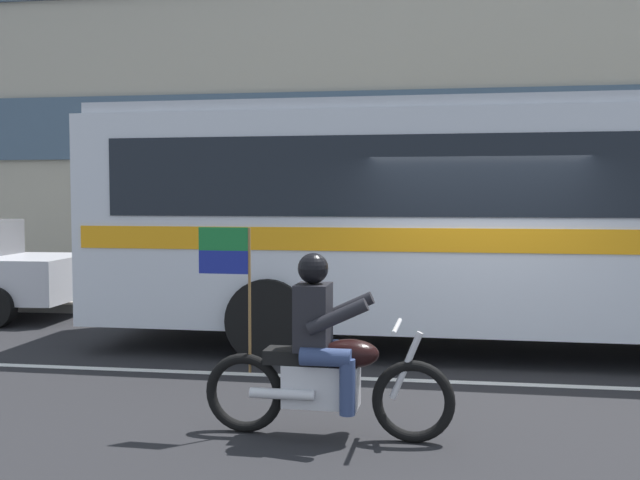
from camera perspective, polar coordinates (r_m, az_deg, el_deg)
The scene contains 7 objects.
ground_plane at distance 8.96m, azimuth 11.90°, elevation -9.83°, with size 60.00×60.00×0.00m, color black.
sidewalk_curb at distance 13.96m, azimuth 10.78°, elevation -4.75°, with size 28.00×3.80×0.15m, color #A39E93.
lane_center_stripe at distance 8.38m, azimuth 12.13°, elevation -10.74°, with size 26.60×0.14×0.01m, color silver.
office_building_facade at distance 16.40m, azimuth 10.70°, elevation 14.12°, with size 28.00×0.89×10.20m.
transit_bus at distance 10.14m, azimuth 21.05°, elevation 2.29°, with size 13.39×2.79×3.22m.
motorcycle_with_rider at distance 6.29m, azimuth 0.32°, elevation -9.21°, with size 2.20×0.64×1.78m.
fire_hydrant at distance 12.59m, azimuth 2.68°, elevation -3.55°, with size 0.22×0.30×0.75m.
Camera 1 is at (-0.49, -8.71, 2.04)m, focal length 41.39 mm.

